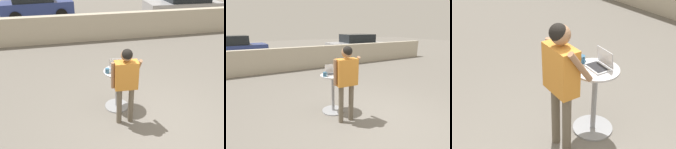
{
  "view_description": "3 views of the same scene",
  "coord_description": "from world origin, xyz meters",
  "views": [
    {
      "loc": [
        -1.59,
        -3.17,
        3.17
      ],
      "look_at": [
        -0.76,
        0.65,
        1.04
      ],
      "focal_mm": 35.0,
      "sensor_mm": 36.0,
      "label": 1
    },
    {
      "loc": [
        -2.38,
        -2.68,
        2.08
      ],
      "look_at": [
        -0.66,
        0.54,
        1.07
      ],
      "focal_mm": 28.0,
      "sensor_mm": 36.0,
      "label": 2
    },
    {
      "loc": [
        1.94,
        -1.41,
        2.84
      ],
      "look_at": [
        -0.79,
        0.61,
        0.89
      ],
      "focal_mm": 50.0,
      "sensor_mm": 36.0,
      "label": 3
    }
  ],
  "objects": [
    {
      "name": "coffee_mug",
      "position": [
        -0.81,
        0.91,
        1.01
      ],
      "size": [
        0.13,
        0.09,
        0.11
      ],
      "color": "#336084",
      "rests_on": "cafe_table"
    },
    {
      "name": "standing_person",
      "position": [
        -0.54,
        0.38,
        1.09
      ],
      "size": [
        0.61,
        0.36,
        1.7
      ],
      "color": "brown",
      "rests_on": "ground_plane"
    },
    {
      "name": "cafe_table",
      "position": [
        -0.58,
        0.95,
        0.51
      ],
      "size": [
        0.61,
        0.61,
        0.95
      ],
      "color": "gray",
      "rests_on": "ground_plane"
    },
    {
      "name": "laptop",
      "position": [
        -0.58,
        1.02,
        1.01
      ],
      "size": [
        0.33,
        0.27,
        0.24
      ],
      "color": "#B7BABF",
      "rests_on": "cafe_table"
    }
  ]
}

